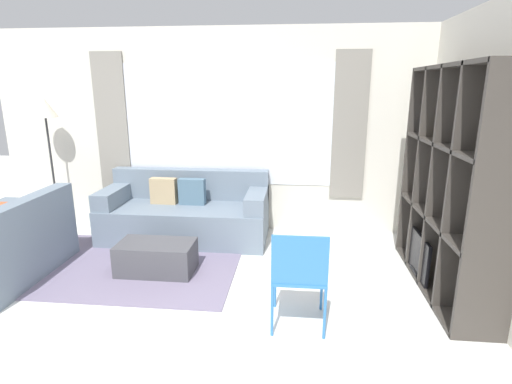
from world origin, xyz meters
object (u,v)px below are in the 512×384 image
shelving_unit (455,185)px  ottoman (157,258)px  folding_chair (299,271)px  floor_lamp (45,117)px  couch_side (1,249)px  couch_main (186,214)px

shelving_unit → ottoman: bearing=-179.7°
folding_chair → floor_lamp: bearing=-31.8°
shelving_unit → ottoman: shelving_unit is taller
floor_lamp → folding_chair: size_ratio=2.10×
shelving_unit → floor_lamp: bearing=166.0°
couch_side → floor_lamp: (-0.33, 1.54, 1.22)m
couch_side → shelving_unit: bearing=94.2°
couch_main → couch_side: bearing=-138.9°
shelving_unit → ottoman: (-2.97, -0.02, -0.88)m
couch_main → ottoman: bearing=-92.1°
couch_main → floor_lamp: (-1.90, 0.17, 1.24)m
floor_lamp → folding_chair: 4.11m
couch_side → folding_chair: 3.10m
ottoman → folding_chair: folding_chair is taller
couch_side → floor_lamp: bearing=-167.7°
ottoman → floor_lamp: bearing=146.7°
shelving_unit → floor_lamp: shelving_unit is taller
couch_side → ottoman: couch_side is taller
couch_main → folding_chair: size_ratio=2.46×
ottoman → couch_main: bearing=87.9°
shelving_unit → couch_main: bearing=160.7°
shelving_unit → couch_main: size_ratio=1.01×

